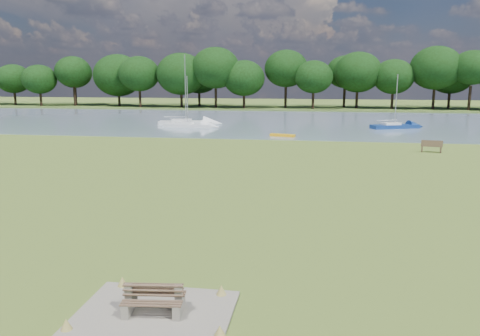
# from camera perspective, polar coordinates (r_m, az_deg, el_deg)

# --- Properties ---
(ground) EXTENTS (220.00, 220.00, 0.00)m
(ground) POSITION_cam_1_polar(r_m,az_deg,el_deg) (26.33, -0.30, -2.94)
(ground) COLOR olive
(river) EXTENTS (220.00, 40.00, 0.10)m
(river) POSITION_cam_1_polar(r_m,az_deg,el_deg) (67.63, 5.49, 5.65)
(river) COLOR gray
(river) RESTS_ON ground
(far_bank) EXTENTS (220.00, 20.00, 0.40)m
(far_bank) POSITION_cam_1_polar(r_m,az_deg,el_deg) (97.50, 6.61, 7.30)
(far_bank) COLOR #4C6626
(far_bank) RESTS_ON ground
(concrete_pad) EXTENTS (4.20, 3.20, 0.10)m
(concrete_pad) POSITION_cam_1_polar(r_m,az_deg,el_deg) (13.52, -10.39, -17.07)
(concrete_pad) COLOR gray
(concrete_pad) RESTS_ON ground
(bench_pair) EXTENTS (1.73, 1.14, 0.88)m
(bench_pair) POSITION_cam_1_polar(r_m,az_deg,el_deg) (13.34, -10.46, -15.53)
(bench_pair) COLOR gray
(bench_pair) RESTS_ON concrete_pad
(riverbank_bench) EXTENTS (1.78, 0.77, 1.06)m
(riverbank_bench) POSITION_cam_1_polar(r_m,az_deg,el_deg) (43.08, 22.32, 2.47)
(riverbank_bench) COLOR brown
(riverbank_bench) RESTS_ON ground
(kayak) EXTENTS (2.77, 1.39, 0.27)m
(kayak) POSITION_cam_1_polar(r_m,az_deg,el_deg) (50.32, 5.20, 4.00)
(kayak) COLOR #F1A610
(kayak) RESTS_ON river
(tree_line) EXTENTS (138.35, 9.46, 11.44)m
(tree_line) POSITION_cam_1_polar(r_m,az_deg,el_deg) (93.42, 5.18, 11.33)
(tree_line) COLOR black
(tree_line) RESTS_ON far_bank
(sailboat_3) EXTENTS (6.21, 2.39, 6.38)m
(sailboat_3) POSITION_cam_1_polar(r_m,az_deg,el_deg) (59.83, -6.44, 5.36)
(sailboat_3) COLOR silver
(sailboat_3) RESTS_ON river
(sailboat_4) EXTENTS (7.41, 2.96, 9.11)m
(sailboat_4) POSITION_cam_1_polar(r_m,az_deg,el_deg) (63.05, -6.67, 5.67)
(sailboat_4) COLOR silver
(sailboat_4) RESTS_ON river
(sailboat_5) EXTENTS (6.14, 3.82, 6.59)m
(sailboat_5) POSITION_cam_1_polar(r_m,az_deg,el_deg) (61.04, 18.27, 5.00)
(sailboat_5) COLOR navy
(sailboat_5) RESTS_ON river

